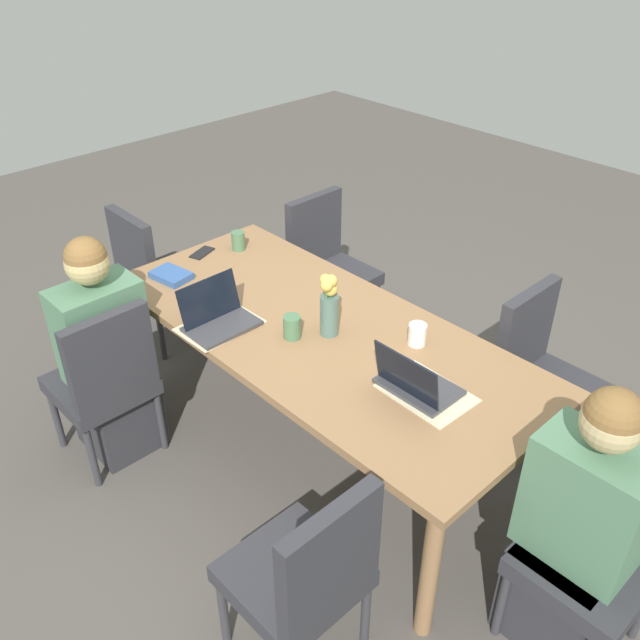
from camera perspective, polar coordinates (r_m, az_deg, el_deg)
ground_plane at (r=3.64m, az=-0.00°, el=-10.69°), size 10.00×10.00×0.00m
dining_table at (r=3.20m, az=-0.00°, el=-1.85°), size 2.20×0.97×0.76m
chair_near_left_near at (r=3.44m, az=-17.53°, el=-4.61°), size 0.44×0.44×0.90m
person_near_left_near at (r=3.50m, az=-17.33°, el=-3.30°), size 0.36×0.40×1.19m
chair_head_right_left_mid at (r=2.79m, az=22.39°, el=-16.63°), size 0.44×0.44×0.90m
person_head_right_left_mid at (r=2.73m, az=20.63°, el=-16.59°), size 0.40×0.36×1.19m
chair_far_left_far at (r=4.27m, az=0.57°, el=4.96°), size 0.44×0.44×0.90m
chair_head_left_right_near at (r=4.28m, az=-13.73°, el=4.01°), size 0.44×0.44×0.90m
chair_far_right_mid at (r=3.50m, az=17.93°, el=-4.00°), size 0.44×0.44×0.90m
chair_near_right_far at (r=2.51m, az=-1.11°, el=-20.38°), size 0.44×0.44×0.90m
flower_vase at (r=3.04m, az=0.77°, el=1.40°), size 0.09×0.10×0.31m
placemat_near_left_near at (r=3.21m, az=-8.39°, el=-0.46°), size 0.27×0.37×0.00m
placemat_head_right_left_mid at (r=2.82m, az=8.91°, el=-6.05°), size 0.37×0.27×0.00m
laptop_near_left_near at (r=3.19m, az=-8.53°, el=0.19°), size 0.22×0.32×0.21m
laptop_head_right_left_mid at (r=2.79m, az=7.96°, el=-5.23°), size 0.32×0.22×0.21m
coffee_mug_near_left at (r=3.85m, az=-6.85°, el=6.59°), size 0.07×0.07×0.11m
coffee_mug_near_right at (r=3.07m, az=8.13°, el=-1.19°), size 0.08×0.08×0.10m
coffee_mug_centre_left at (r=3.08m, az=-2.36°, el=-0.58°), size 0.08×0.08×0.11m
book_red_cover at (r=3.64m, az=-12.34°, el=3.67°), size 0.22×0.17×0.04m
phone_black at (r=3.86m, az=-9.83°, el=5.57°), size 0.12×0.17×0.01m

